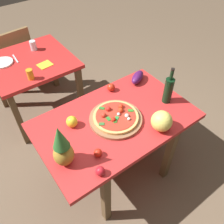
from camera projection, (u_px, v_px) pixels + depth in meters
name	position (u px, v px, depth m)	size (l,w,h in m)	color
ground_plane	(115.00, 168.00, 2.42)	(10.00, 10.00, 0.00)	brown
display_table	(115.00, 126.00, 1.96)	(1.28, 0.80, 0.74)	brown
background_table	(32.00, 69.00, 2.58)	(0.87, 0.84, 0.74)	brown
dining_chair	(16.00, 55.00, 3.06)	(0.44, 0.44, 0.85)	#8C6040
pizza_board	(116.00, 119.00, 1.88)	(0.43, 0.43, 0.03)	#8C6040
pizza	(116.00, 116.00, 1.86)	(0.36, 0.36, 0.06)	#E6AB5E
wine_bottle	(168.00, 90.00, 1.96)	(0.08, 0.08, 0.34)	black
pineapple_left	(62.00, 148.00, 1.50)	(0.14, 0.14, 0.36)	#AF842F
melon	(162.00, 121.00, 1.77)	(0.16, 0.16, 0.16)	#E7D460
bell_pepper	(72.00, 122.00, 1.81)	(0.09, 0.09, 0.10)	yellow
eggplant	(138.00, 77.00, 2.22)	(0.20, 0.09, 0.09)	#4B1752
tomato_by_bottle	(98.00, 153.00, 1.63)	(0.06, 0.06, 0.06)	red
tomato_beside_pepper	(111.00, 87.00, 2.12)	(0.07, 0.07, 0.07)	red
tomato_near_board	(100.00, 171.00, 1.52)	(0.06, 0.06, 0.06)	red
drinking_glass_juice	(30.00, 74.00, 2.23)	(0.06, 0.06, 0.11)	orange
drinking_glass_water	(33.00, 45.00, 2.62)	(0.07, 0.07, 0.11)	silver
dinner_plate	(2.00, 63.00, 2.46)	(0.22, 0.22, 0.02)	white
knife_utensil	(15.00, 59.00, 2.52)	(0.02, 0.18, 0.01)	silver
napkin_folded	(45.00, 65.00, 2.44)	(0.14, 0.12, 0.01)	yellow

